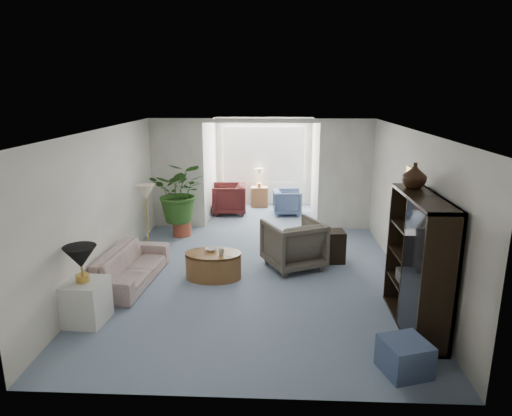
{
  "coord_description": "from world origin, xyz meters",
  "views": [
    {
      "loc": [
        0.35,
        -7.01,
        3.11
      ],
      "look_at": [
        0.0,
        0.6,
        1.1
      ],
      "focal_mm": 31.58,
      "sensor_mm": 36.0,
      "label": 1
    }
  ],
  "objects_px": {
    "coffee_bowl": "(211,249)",
    "side_table_dark": "(331,246)",
    "coffee_table": "(213,265)",
    "wingback_chair": "(293,244)",
    "entertainment_cabinet": "(418,263)",
    "plant_pot": "(182,228)",
    "sunroom_chair_blue": "(287,202)",
    "sunroom_chair_maroon": "(229,199)",
    "end_table": "(85,302)",
    "table_lamp": "(80,257)",
    "ottoman": "(405,357)",
    "cabinet_urn": "(414,175)",
    "sofa": "(131,266)",
    "sunroom_table": "(259,197)",
    "coffee_cup": "(221,252)",
    "framed_picture": "(413,184)",
    "floor_lamp": "(145,192)"
  },
  "relations": [
    {
      "from": "coffee_bowl",
      "to": "side_table_dark",
      "type": "bearing_deg",
      "value": 19.62
    },
    {
      "from": "coffee_table",
      "to": "wingback_chair",
      "type": "height_order",
      "value": "wingback_chair"
    },
    {
      "from": "entertainment_cabinet",
      "to": "plant_pot",
      "type": "xyz_separation_m",
      "value": [
        -3.94,
        3.72,
        -0.74
      ]
    },
    {
      "from": "sunroom_chair_blue",
      "to": "entertainment_cabinet",
      "type": "bearing_deg",
      "value": -168.16
    },
    {
      "from": "coffee_bowl",
      "to": "sunroom_chair_maroon",
      "type": "bearing_deg",
      "value": 91.58
    },
    {
      "from": "entertainment_cabinet",
      "to": "coffee_bowl",
      "type": "bearing_deg",
      "value": 152.38
    },
    {
      "from": "end_table",
      "to": "plant_pot",
      "type": "xyz_separation_m",
      "value": [
        0.54,
        3.84,
        -0.14
      ]
    },
    {
      "from": "entertainment_cabinet",
      "to": "sunroom_chair_blue",
      "type": "xyz_separation_m",
      "value": [
        -1.59,
        5.58,
        -0.58
      ]
    },
    {
      "from": "end_table",
      "to": "wingback_chair",
      "type": "height_order",
      "value": "wingback_chair"
    },
    {
      "from": "table_lamp",
      "to": "ottoman",
      "type": "bearing_deg",
      "value": -13.32
    },
    {
      "from": "table_lamp",
      "to": "cabinet_urn",
      "type": "bearing_deg",
      "value": 7.84
    },
    {
      "from": "table_lamp",
      "to": "coffee_table",
      "type": "height_order",
      "value": "table_lamp"
    },
    {
      "from": "wingback_chair",
      "to": "sunroom_chair_maroon",
      "type": "height_order",
      "value": "wingback_chair"
    },
    {
      "from": "sofa",
      "to": "sunroom_chair_blue",
      "type": "relative_size",
      "value": 2.68
    },
    {
      "from": "coffee_bowl",
      "to": "entertainment_cabinet",
      "type": "bearing_deg",
      "value": -27.62
    },
    {
      "from": "sunroom_table",
      "to": "coffee_cup",
      "type": "bearing_deg",
      "value": -95.05
    },
    {
      "from": "framed_picture",
      "to": "cabinet_urn",
      "type": "height_order",
      "value": "cabinet_urn"
    },
    {
      "from": "framed_picture",
      "to": "side_table_dark",
      "type": "relative_size",
      "value": 0.85
    },
    {
      "from": "coffee_table",
      "to": "sunroom_table",
      "type": "height_order",
      "value": "sunroom_table"
    },
    {
      "from": "end_table",
      "to": "wingback_chair",
      "type": "xyz_separation_m",
      "value": [
        2.92,
        2.13,
        0.13
      ]
    },
    {
      "from": "cabinet_urn",
      "to": "sunroom_table",
      "type": "relative_size",
      "value": 0.63
    },
    {
      "from": "coffee_bowl",
      "to": "coffee_cup",
      "type": "height_order",
      "value": "coffee_cup"
    },
    {
      "from": "coffee_bowl",
      "to": "entertainment_cabinet",
      "type": "relative_size",
      "value": 0.11
    },
    {
      "from": "sofa",
      "to": "coffee_bowl",
      "type": "xyz_separation_m",
      "value": [
        1.3,
        0.32,
        0.2
      ]
    },
    {
      "from": "table_lamp",
      "to": "cabinet_urn",
      "type": "height_order",
      "value": "cabinet_urn"
    },
    {
      "from": "sunroom_chair_maroon",
      "to": "sunroom_table",
      "type": "relative_size",
      "value": 1.56
    },
    {
      "from": "sofa",
      "to": "sunroom_table",
      "type": "bearing_deg",
      "value": -16.2
    },
    {
      "from": "wingback_chair",
      "to": "ottoman",
      "type": "distance_m",
      "value": 3.31
    },
    {
      "from": "coffee_cup",
      "to": "plant_pot",
      "type": "relative_size",
      "value": 0.27
    },
    {
      "from": "wingback_chair",
      "to": "entertainment_cabinet",
      "type": "bearing_deg",
      "value": 101.92
    },
    {
      "from": "floor_lamp",
      "to": "cabinet_urn",
      "type": "distance_m",
      "value": 4.82
    },
    {
      "from": "plant_pot",
      "to": "coffee_table",
      "type": "bearing_deg",
      "value": -65.97
    },
    {
      "from": "plant_pot",
      "to": "ottoman",
      "type": "bearing_deg",
      "value": -53.68
    },
    {
      "from": "cabinet_urn",
      "to": "sunroom_chair_blue",
      "type": "height_order",
      "value": "cabinet_urn"
    },
    {
      "from": "sunroom_table",
      "to": "coffee_table",
      "type": "bearing_deg",
      "value": -96.89
    },
    {
      "from": "table_lamp",
      "to": "side_table_dark",
      "type": "relative_size",
      "value": 0.74
    },
    {
      "from": "entertainment_cabinet",
      "to": "sunroom_chair_maroon",
      "type": "distance_m",
      "value": 6.4
    },
    {
      "from": "end_table",
      "to": "sunroom_table",
      "type": "height_order",
      "value": "end_table"
    },
    {
      "from": "coffee_table",
      "to": "coffee_cup",
      "type": "height_order",
      "value": "coffee_cup"
    },
    {
      "from": "table_lamp",
      "to": "ottoman",
      "type": "xyz_separation_m",
      "value": [
        4.07,
        -0.96,
        -0.76
      ]
    },
    {
      "from": "coffee_table",
      "to": "plant_pot",
      "type": "bearing_deg",
      "value": 114.03
    },
    {
      "from": "plant_pot",
      "to": "table_lamp",
      "type": "bearing_deg",
      "value": -98.0
    },
    {
      "from": "floor_lamp",
      "to": "side_table_dark",
      "type": "height_order",
      "value": "floor_lamp"
    },
    {
      "from": "coffee_cup",
      "to": "table_lamp",
      "type": "bearing_deg",
      "value": -139.02
    },
    {
      "from": "end_table",
      "to": "sofa",
      "type": "bearing_deg",
      "value": 81.57
    },
    {
      "from": "sofa",
      "to": "side_table_dark",
      "type": "bearing_deg",
      "value": -67.85
    },
    {
      "from": "coffee_bowl",
      "to": "plant_pot",
      "type": "xyz_separation_m",
      "value": [
        -0.96,
        2.16,
        -0.31
      ]
    },
    {
      "from": "side_table_dark",
      "to": "entertainment_cabinet",
      "type": "height_order",
      "value": "entertainment_cabinet"
    },
    {
      "from": "sunroom_chair_blue",
      "to": "coffee_bowl",
      "type": "bearing_deg",
      "value": 156.9
    },
    {
      "from": "floor_lamp",
      "to": "coffee_cup",
      "type": "relative_size",
      "value": 3.32
    }
  ]
}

